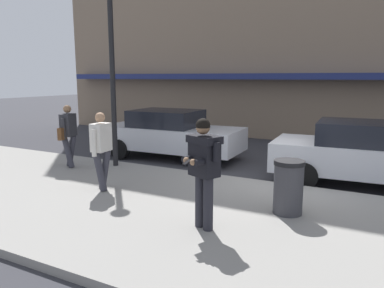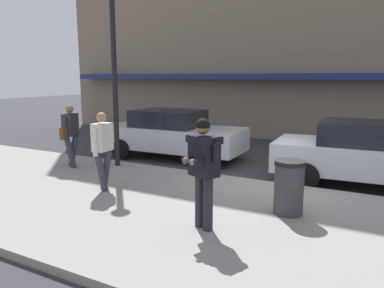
{
  "view_description": "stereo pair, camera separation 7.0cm",
  "coord_description": "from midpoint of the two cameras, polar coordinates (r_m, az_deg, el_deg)",
  "views": [
    {
      "loc": [
        2.09,
        -8.63,
        2.57
      ],
      "look_at": [
        -0.74,
        -3.31,
        1.49
      ],
      "focal_mm": 35.0,
      "sensor_mm": 36.0,
      "label": 1
    },
    {
      "loc": [
        2.15,
        -8.6,
        2.57
      ],
      "look_at": [
        -0.74,
        -3.31,
        1.49
      ],
      "focal_mm": 35.0,
      "sensor_mm": 36.0,
      "label": 2
    }
  ],
  "objects": [
    {
      "name": "man_texting_on_phone",
      "position": [
        5.92,
        2.1,
        -2.73
      ],
      "size": [
        0.61,
        0.65,
        1.81
      ],
      "color": "#23232B",
      "rests_on": "sidewalk"
    },
    {
      "name": "parked_sedan_near",
      "position": [
        11.96,
        -2.84,
        1.58
      ],
      "size": [
        4.56,
        2.06,
        1.54
      ],
      "color": "silver",
      "rests_on": "ground"
    },
    {
      "name": "sidewalk",
      "position": [
        6.39,
        16.64,
        -13.34
      ],
      "size": [
        32.0,
        5.3,
        0.14
      ],
      "primitive_type": "cube",
      "color": "gray",
      "rests_on": "ground"
    },
    {
      "name": "ground_plane",
      "position": [
        9.24,
        14.29,
        -6.32
      ],
      "size": [
        80.0,
        80.0,
        0.0
      ],
      "primitive_type": "plane",
      "color": "#333338"
    },
    {
      "name": "parked_sedan_mid",
      "position": [
        9.73,
        25.9,
        -1.41
      ],
      "size": [
        4.61,
        2.16,
        1.54
      ],
      "color": "silver",
      "rests_on": "ground"
    },
    {
      "name": "street_lamp_post",
      "position": [
        10.42,
        -11.65,
        13.09
      ],
      "size": [
        0.36,
        0.36,
        4.88
      ],
      "color": "black",
      "rests_on": "sidewalk"
    },
    {
      "name": "pedestrian_with_bag",
      "position": [
        10.65,
        -17.88,
        1.76
      ],
      "size": [
        0.4,
        0.72,
        1.7
      ],
      "color": "#33333D",
      "rests_on": "sidewalk"
    },
    {
      "name": "curb_paint_line",
      "position": [
        9.11,
        20.51,
        -6.88
      ],
      "size": [
        28.0,
        0.12,
        0.01
      ],
      "primitive_type": "cube",
      "color": "silver",
      "rests_on": "ground"
    },
    {
      "name": "pedestrian_in_light_coat",
      "position": [
        8.28,
        -13.24,
        -0.3
      ],
      "size": [
        0.35,
        0.6,
        1.7
      ],
      "color": "#33333D",
      "rests_on": "sidewalk"
    },
    {
      "name": "trash_bin",
      "position": [
        6.95,
        14.83,
        -6.38
      ],
      "size": [
        0.55,
        0.55,
        0.98
      ],
      "color": "#38383D",
      "rests_on": "sidewalk"
    }
  ]
}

